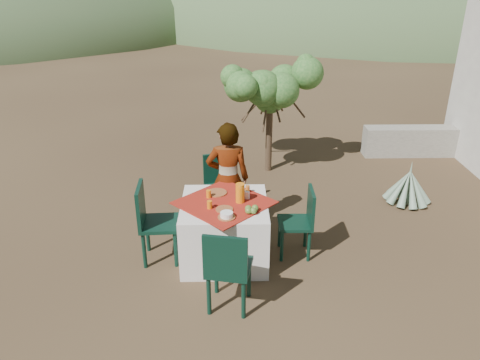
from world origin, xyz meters
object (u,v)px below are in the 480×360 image
(chair_far, at_px, (220,182))
(juice_pitcher, at_px, (240,193))
(person, at_px, (228,179))
(agave, at_px, (408,187))
(table, at_px, (225,230))
(shrub_tree, at_px, (273,92))
(chair_near, at_px, (228,267))
(chair_left, at_px, (152,219))
(chair_right, at_px, (301,219))

(chair_far, bearing_deg, juice_pitcher, -91.97)
(person, xyz_separation_m, agave, (2.72, 0.79, -0.52))
(table, bearing_deg, chair_far, 94.23)
(shrub_tree, bearing_deg, chair_near, -101.20)
(chair_near, relative_size, juice_pitcher, 4.11)
(table, bearing_deg, chair_left, -178.52)
(chair_far, distance_m, juice_pitcher, 1.21)
(chair_left, height_order, shrub_tree, shrub_tree)
(chair_far, height_order, chair_right, chair_far)
(chair_near, bearing_deg, shrub_tree, -90.65)
(chair_right, xyz_separation_m, juice_pitcher, (-0.75, -0.05, 0.39))
(table, height_order, agave, table)
(chair_right, xyz_separation_m, shrub_tree, (-0.15, 2.70, 0.89))
(table, height_order, chair_far, chair_far)
(agave, distance_m, juice_pitcher, 3.02)
(chair_near, bearing_deg, table, -76.88)
(chair_near, height_order, juice_pitcher, juice_pitcher)
(table, xyz_separation_m, chair_near, (0.04, -0.99, 0.15))
(chair_near, relative_size, chair_left, 0.97)
(person, bearing_deg, chair_right, 145.64)
(chair_far, xyz_separation_m, chair_near, (0.13, -2.10, 0.03))
(shrub_tree, bearing_deg, juice_pitcher, -102.24)
(chair_near, relative_size, chair_right, 1.09)
(chair_left, xyz_separation_m, juice_pitcher, (1.05, 0.03, 0.33))
(chair_right, bearing_deg, chair_near, -39.45)
(chair_left, distance_m, juice_pitcher, 1.10)
(chair_far, bearing_deg, chair_right, -61.81)
(chair_far, bearing_deg, agave, -9.13)
(table, height_order, chair_left, chair_left)
(chair_near, bearing_deg, agave, -127.65)
(table, distance_m, juice_pitcher, 0.53)
(agave, bearing_deg, person, -163.76)
(table, distance_m, chair_left, 0.88)
(table, distance_m, shrub_tree, 3.04)
(person, height_order, juice_pitcher, person)
(chair_near, xyz_separation_m, agave, (2.72, 2.43, -0.28))
(chair_left, height_order, chair_right, chair_left)
(chair_far, relative_size, agave, 1.21)
(chair_near, height_order, agave, chair_near)
(table, xyz_separation_m, chair_right, (0.94, 0.06, 0.11))
(chair_left, relative_size, juice_pitcher, 4.23)
(chair_near, height_order, shrub_tree, shrub_tree)
(person, bearing_deg, table, 85.64)
(chair_right, bearing_deg, shrub_tree, -175.85)
(chair_far, height_order, juice_pitcher, juice_pitcher)
(table, relative_size, agave, 1.75)
(shrub_tree, xyz_separation_m, agave, (1.98, -1.32, -1.13))
(chair_far, bearing_deg, chair_left, -140.03)
(chair_right, relative_size, shrub_tree, 0.50)
(person, bearing_deg, chair_far, -76.27)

